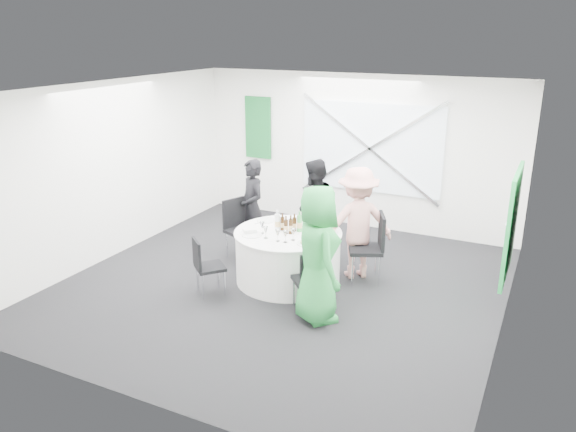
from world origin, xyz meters
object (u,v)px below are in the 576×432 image
at_px(chair_back, 310,225).
at_px(banquet_table, 288,256).
at_px(clear_water_bottle, 277,222).
at_px(chair_front_right, 311,277).
at_px(person_woman_green, 317,254).
at_px(person_man_back_left, 252,207).
at_px(chair_front_left, 205,263).
at_px(chair_back_left, 238,224).
at_px(person_man_back, 314,208).
at_px(chair_back_right, 372,242).
at_px(green_water_bottle, 300,224).
at_px(person_woman_pink, 357,223).

bearing_deg(chair_back, banquet_table, -90.00).
bearing_deg(clear_water_bottle, banquet_table, -0.48).
distance_m(chair_front_right, person_woman_green, 0.40).
relative_size(chair_front_right, person_man_back_left, 0.56).
xyz_separation_m(chair_front_left, clear_water_bottle, (0.65, 0.94, 0.40)).
bearing_deg(person_woman_green, chair_back_left, 12.16).
distance_m(person_man_back_left, clear_water_bottle, 1.11).
relative_size(person_man_back, person_woman_green, 0.91).
bearing_deg(clear_water_bottle, person_woman_green, -40.96).
height_order(chair_back_right, green_water_bottle, green_water_bottle).
bearing_deg(chair_front_right, person_woman_green, 98.05).
distance_m(banquet_table, person_woman_pink, 1.13).
xyz_separation_m(chair_back_right, person_woman_pink, (-0.27, 0.10, 0.22)).
relative_size(green_water_bottle, clear_water_bottle, 1.01).
relative_size(chair_front_right, green_water_bottle, 2.90).
height_order(person_man_back, person_woman_pink, person_woman_pink).
xyz_separation_m(chair_front_left, green_water_bottle, (0.96, 1.03, 0.40)).
xyz_separation_m(chair_back_left, chair_front_left, (0.28, -1.37, -0.09)).
relative_size(person_woman_pink, green_water_bottle, 5.55).
height_order(chair_back, person_man_back, person_man_back).
height_order(person_man_back, person_woman_green, person_woman_green).
bearing_deg(chair_back_left, green_water_bottle, -83.82).
xyz_separation_m(chair_front_right, person_woman_green, (0.12, -0.10, 0.37)).
distance_m(chair_back, clear_water_bottle, 1.23).
xyz_separation_m(chair_front_right, clear_water_bottle, (-0.88, 0.77, 0.37)).
height_order(chair_front_right, person_man_back_left, person_man_back_left).
bearing_deg(person_man_back, chair_back, -135.87).
relative_size(chair_back_right, chair_front_right, 1.18).
bearing_deg(person_man_back_left, chair_back_right, 29.75).
height_order(banquet_table, clear_water_bottle, clear_water_bottle).
distance_m(chair_back, green_water_bottle, 1.19).
bearing_deg(chair_front_left, person_man_back_left, -42.42).
relative_size(person_man_back_left, green_water_bottle, 5.21).
height_order(person_man_back_left, person_woman_pink, person_woman_pink).
bearing_deg(person_man_back_left, person_man_back, 55.46).
xyz_separation_m(person_woman_green, green_water_bottle, (-0.69, 0.96, -0.00)).
height_order(person_man_back_left, person_woman_green, person_woman_green).
xyz_separation_m(banquet_table, person_man_back_left, (-1.01, 0.73, 0.40)).
bearing_deg(chair_back_left, person_woman_pink, -63.43).
relative_size(banquet_table, chair_back_left, 1.61).
bearing_deg(chair_front_right, chair_back_left, -76.47).
distance_m(chair_back_right, person_woman_green, 1.42).
xyz_separation_m(person_woman_pink, person_woman_green, (-0.01, -1.47, 0.05)).
distance_m(chair_back, person_man_back, 0.36).
bearing_deg(person_man_back, chair_back_left, -61.98).
height_order(chair_front_right, person_woman_green, person_woman_green).
distance_m(chair_front_left, person_man_back, 2.16).
distance_m(chair_back_right, person_man_back, 1.31).
bearing_deg(banquet_table, chair_front_right, -47.30).
distance_m(person_woman_green, green_water_bottle, 1.18).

